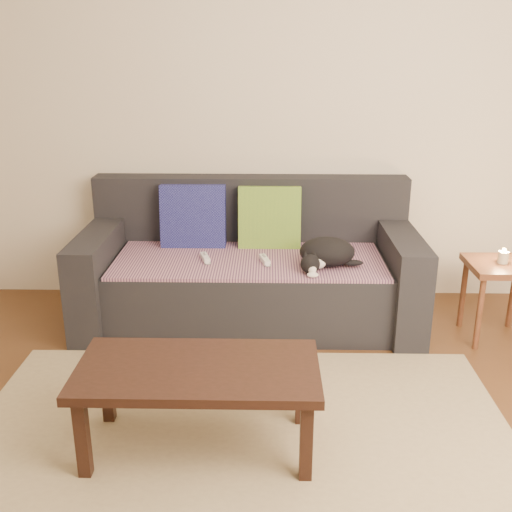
# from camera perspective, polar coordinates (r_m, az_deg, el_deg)

# --- Properties ---
(ground) EXTENTS (4.50, 4.50, 0.00)m
(ground) POSITION_cam_1_polar(r_m,az_deg,el_deg) (2.64, -1.75, -20.20)
(ground) COLOR brown
(ground) RESTS_ON ground
(back_wall) EXTENTS (4.50, 0.04, 2.60)m
(back_wall) POSITION_cam_1_polar(r_m,az_deg,el_deg) (4.06, -0.48, 13.83)
(back_wall) COLOR beige
(back_wall) RESTS_ON ground
(sofa) EXTENTS (2.10, 0.94, 0.87)m
(sofa) POSITION_cam_1_polar(r_m,az_deg,el_deg) (3.86, -0.62, -1.57)
(sofa) COLOR #232328
(sofa) RESTS_ON ground
(throw_blanket) EXTENTS (1.66, 0.74, 0.02)m
(throw_blanket) POSITION_cam_1_polar(r_m,az_deg,el_deg) (3.73, -0.67, -0.33)
(throw_blanket) COLOR #402649
(throw_blanket) RESTS_ON sofa
(cushion_navy) EXTENTS (0.42, 0.16, 0.43)m
(cushion_navy) POSITION_cam_1_polar(r_m,az_deg,el_deg) (3.95, -5.99, 3.70)
(cushion_navy) COLOR #13124D
(cushion_navy) RESTS_ON throw_blanket
(cushion_green) EXTENTS (0.41, 0.16, 0.42)m
(cushion_green) POSITION_cam_1_polar(r_m,az_deg,el_deg) (3.92, 1.30, 3.68)
(cushion_green) COLOR #0B4A2B
(cushion_green) RESTS_ON throw_blanket
(cat) EXTENTS (0.41, 0.38, 0.17)m
(cat) POSITION_cam_1_polar(r_m,az_deg,el_deg) (3.58, 6.67, 0.28)
(cat) COLOR black
(cat) RESTS_ON throw_blanket
(wii_remote_a) EXTENTS (0.08, 0.15, 0.03)m
(wii_remote_a) POSITION_cam_1_polar(r_m,az_deg,el_deg) (3.70, -4.86, -0.17)
(wii_remote_a) COLOR white
(wii_remote_a) RESTS_ON throw_blanket
(wii_remote_b) EXTENTS (0.07, 0.15, 0.03)m
(wii_remote_b) POSITION_cam_1_polar(r_m,az_deg,el_deg) (3.65, 0.84, -0.36)
(wii_remote_b) COLOR white
(wii_remote_b) RESTS_ON throw_blanket
(side_table) EXTENTS (0.39, 0.39, 0.48)m
(side_table) POSITION_cam_1_polar(r_m,az_deg,el_deg) (3.83, 22.25, -1.81)
(side_table) COLOR brown
(side_table) RESTS_ON ground
(candle) EXTENTS (0.06, 0.06, 0.09)m
(candle) POSITION_cam_1_polar(r_m,az_deg,el_deg) (3.79, 22.48, -0.09)
(candle) COLOR beige
(candle) RESTS_ON side_table
(rug) EXTENTS (2.50, 1.80, 0.01)m
(rug) POSITION_cam_1_polar(r_m,az_deg,el_deg) (2.75, -1.59, -18.13)
(rug) COLOR tan
(rug) RESTS_ON ground
(coffee_table) EXTENTS (1.02, 0.51, 0.41)m
(coffee_table) POSITION_cam_1_polar(r_m,az_deg,el_deg) (2.59, -5.54, -11.41)
(coffee_table) COLOR black
(coffee_table) RESTS_ON rug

